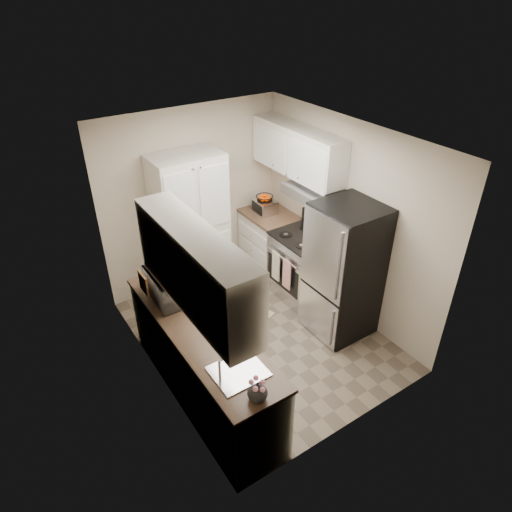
{
  "coord_description": "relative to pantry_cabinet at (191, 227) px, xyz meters",
  "views": [
    {
      "loc": [
        -2.42,
        -3.58,
        3.87
      ],
      "look_at": [
        0.06,
        0.15,
        1.07
      ],
      "focal_mm": 32.0,
      "sensor_mm": 36.0,
      "label": 1
    }
  ],
  "objects": [
    {
      "name": "toaster_oven",
      "position": [
        1.16,
        -0.03,
        0.02
      ],
      "size": [
        0.28,
        0.35,
        0.2
      ],
      "primitive_type": "cube",
      "rotation": [
        0.0,
        0.0,
        -0.04
      ],
      "color": "#B2B2B7",
      "rests_on": "countertop_right"
    },
    {
      "name": "refrigerator",
      "position": [
        1.14,
        -1.73,
        -0.15
      ],
      "size": [
        0.7,
        0.72,
        1.7
      ],
      "primitive_type": "cube",
      "color": "#B7B7BC",
      "rests_on": "ground"
    },
    {
      "name": "base_cabinet_right",
      "position": [
        1.19,
        -0.12,
        -0.56
      ],
      "size": [
        0.6,
        0.8,
        0.88
      ],
      "primitive_type": "cube",
      "color": "silver",
      "rests_on": "ground"
    },
    {
      "name": "room_shell",
      "position": [
        0.18,
        -1.32,
        0.63
      ],
      "size": [
        2.64,
        3.24,
        2.52
      ],
      "color": "beige",
      "rests_on": "ground"
    },
    {
      "name": "fruit_basket",
      "position": [
        1.15,
        -0.04,
        0.17
      ],
      "size": [
        0.25,
        0.25,
        0.1
      ],
      "primitive_type": null,
      "rotation": [
        0.0,
        0.0,
        -0.0
      ],
      "color": "#FF4B00",
      "rests_on": "toaster_oven"
    },
    {
      "name": "microwave",
      "position": [
        -0.82,
        -1.15,
        0.08
      ],
      "size": [
        0.4,
        0.58,
        0.31
      ],
      "primitive_type": "imported",
      "rotation": [
        0.0,
        0.0,
        1.55
      ],
      "color": "#B9B8BD",
      "rests_on": "countertop_left"
    },
    {
      "name": "base_cabinet_left",
      "position": [
        -0.79,
        -1.75,
        -0.56
      ],
      "size": [
        0.6,
        2.3,
        0.88
      ],
      "primitive_type": "cube",
      "color": "silver",
      "rests_on": "ground"
    },
    {
      "name": "countertop_right",
      "position": [
        1.19,
        -0.12,
        -0.1
      ],
      "size": [
        0.63,
        0.83,
        0.04
      ],
      "primitive_type": "cube",
      "color": "brown",
      "rests_on": "base_cabinet_right"
    },
    {
      "name": "electric_range",
      "position": [
        1.17,
        -0.93,
        -0.52
      ],
      "size": [
        0.71,
        0.78,
        1.13
      ],
      "color": "#B7B7BC",
      "rests_on": "ground"
    },
    {
      "name": "kitchen_mat",
      "position": [
        0.29,
        -0.8,
        -0.99
      ],
      "size": [
        0.64,
        0.83,
        0.01
      ],
      "primitive_type": "cube",
      "rotation": [
        0.0,
        0.0,
        0.28
      ],
      "color": "beige",
      "rests_on": "ground"
    },
    {
      "name": "flower_vase",
      "position": [
        -0.81,
        -2.8,
        0.01
      ],
      "size": [
        0.21,
        0.21,
        0.17
      ],
      "primitive_type": "imported",
      "rotation": [
        0.0,
        0.0,
        -0.27
      ],
      "color": "silver",
      "rests_on": "countertop_left"
    },
    {
      "name": "countertop_left",
      "position": [
        -0.79,
        -1.75,
        -0.1
      ],
      "size": [
        0.63,
        2.33,
        0.04
      ],
      "primitive_type": "cube",
      "color": "brown",
      "rests_on": "base_cabinet_left"
    },
    {
      "name": "ground",
      "position": [
        0.2,
        -1.32,
        -1.0
      ],
      "size": [
        3.2,
        3.2,
        0.0
      ],
      "primitive_type": "plane",
      "color": "#7A6B56",
      "rests_on": "ground"
    },
    {
      "name": "wine_bottle",
      "position": [
        -0.9,
        -0.85,
        0.09
      ],
      "size": [
        0.08,
        0.08,
        0.34
      ],
      "primitive_type": "cylinder",
      "color": "black",
      "rests_on": "countertop_left"
    },
    {
      "name": "cutting_board",
      "position": [
        -0.64,
        -0.66,
        0.08
      ],
      "size": [
        0.06,
        0.26,
        0.33
      ],
      "primitive_type": "cube",
      "rotation": [
        0.0,
        0.0,
        0.14
      ],
      "color": "#3D8742",
      "rests_on": "countertop_left"
    },
    {
      "name": "pantry_cabinet",
      "position": [
        0.0,
        0.0,
        0.0
      ],
      "size": [
        0.9,
        0.55,
        2.0
      ],
      "primitive_type": "cube",
      "color": "silver",
      "rests_on": "ground"
    }
  ]
}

